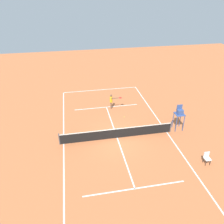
% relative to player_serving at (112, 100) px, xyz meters
% --- Properties ---
extents(ground_plane, '(60.00, 60.00, 0.00)m').
position_rel_player_serving_xyz_m(ground_plane, '(0.50, 5.26, -0.96)').
color(ground_plane, '#C66B3D').
extents(court_lines, '(9.21, 20.52, 0.01)m').
position_rel_player_serving_xyz_m(court_lines, '(0.50, 5.26, -0.95)').
color(court_lines, white).
rests_on(court_lines, ground).
extents(tennis_net, '(9.81, 0.10, 1.07)m').
position_rel_player_serving_xyz_m(tennis_net, '(0.50, 5.26, -0.46)').
color(tennis_net, '#4C4C51').
rests_on(tennis_net, ground).
extents(player_serving, '(1.24, 0.61, 1.61)m').
position_rel_player_serving_xyz_m(player_serving, '(0.00, 0.00, 0.00)').
color(player_serving, brown).
rests_on(player_serving, ground).
extents(tennis_ball, '(0.07, 0.07, 0.07)m').
position_rel_player_serving_xyz_m(tennis_ball, '(-0.91, 1.99, -0.92)').
color(tennis_ball, '#CCE033').
rests_on(tennis_ball, ground).
extents(umpire_chair, '(0.80, 0.80, 2.41)m').
position_rel_player_serving_xyz_m(umpire_chair, '(-5.18, 4.92, 0.65)').
color(umpire_chair, '#38518C').
rests_on(umpire_chair, ground).
extents(courtside_chair_near, '(0.44, 0.46, 0.95)m').
position_rel_player_serving_xyz_m(courtside_chair_near, '(-5.32, 9.54, -0.42)').
color(courtside_chair_near, '#262626').
rests_on(courtside_chair_near, ground).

